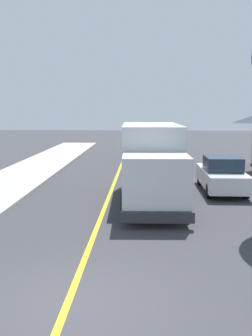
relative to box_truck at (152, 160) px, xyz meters
The scene contains 7 objects.
ground_plane 9.02m from the box_truck, 102.12° to the right, with size 120.00×120.00×0.00m, color #38383D.
centre_line_yellow 2.89m from the box_truck, 143.99° to the left, with size 0.16×56.00×0.01m, color gold.
box_truck is the anchor object (origin of this frame).
parked_car_near 6.80m from the box_truck, 86.16° to the left, with size 1.91×4.44×1.67m.
parked_car_mid 12.65m from the box_truck, 88.98° to the left, with size 2.02×4.48×1.67m.
parked_car_far 19.49m from the box_truck, 90.03° to the left, with size 1.84×4.41×1.67m.
parked_van_across 4.02m from the box_truck, 31.05° to the left, with size 1.83×4.41×1.67m.
Camera 1 is at (1.50, -6.98, 3.89)m, focal length 40.45 mm.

